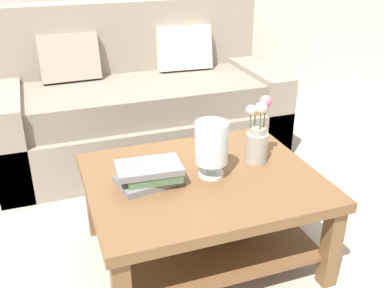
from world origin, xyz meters
name	(u,v)px	position (x,y,z in m)	size (l,w,h in m)	color
ground_plane	(187,210)	(0.00, 0.00, 0.00)	(10.00, 10.00, 0.00)	#ADA393
couch	(139,105)	(-0.06, 0.88, 0.36)	(1.96, 0.90, 1.06)	gray
coffee_table	(203,200)	(-0.06, -0.42, 0.33)	(1.06, 0.87, 0.46)	brown
book_stack_main	(150,173)	(-0.31, -0.40, 0.51)	(0.31, 0.23, 0.10)	slate
glass_hurricane_vase	(211,145)	(-0.02, -0.42, 0.62)	(0.15, 0.15, 0.27)	silver
flower_pitcher	(257,137)	(0.24, -0.36, 0.59)	(0.13, 0.11, 0.34)	#9E998E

